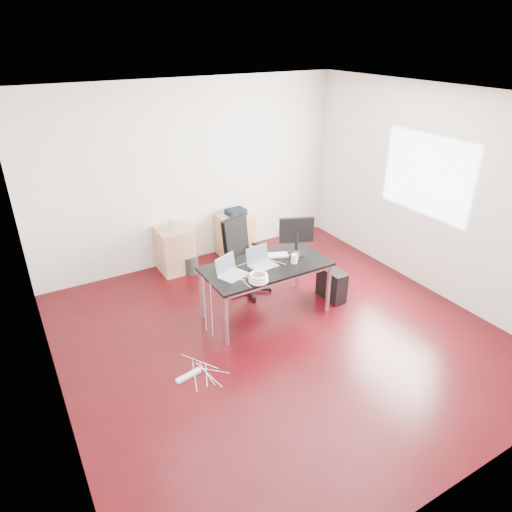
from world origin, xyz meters
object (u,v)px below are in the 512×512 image
desk (266,269)px  filing_cabinet_left (175,250)px  filing_cabinet_right (235,236)px  pc_tower (332,284)px  office_chair (244,252)px

desk → filing_cabinet_left: 1.88m
filing_cabinet_left → filing_cabinet_right: size_ratio=1.00×
filing_cabinet_left → pc_tower: filing_cabinet_left is taller
desk → filing_cabinet_right: bearing=74.8°
desk → filing_cabinet_right: size_ratio=2.29×
filing_cabinet_left → pc_tower: 2.45m
office_chair → filing_cabinet_right: office_chair is taller
office_chair → desk: bearing=-117.3°
desk → pc_tower: desk is taller
desk → office_chair: office_chair is taller
desk → pc_tower: 1.11m
filing_cabinet_left → filing_cabinet_right: bearing=0.0°
desk → pc_tower: bearing=-6.8°
filing_cabinet_left → pc_tower: bearing=-50.2°
filing_cabinet_right → desk: bearing=-105.2°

